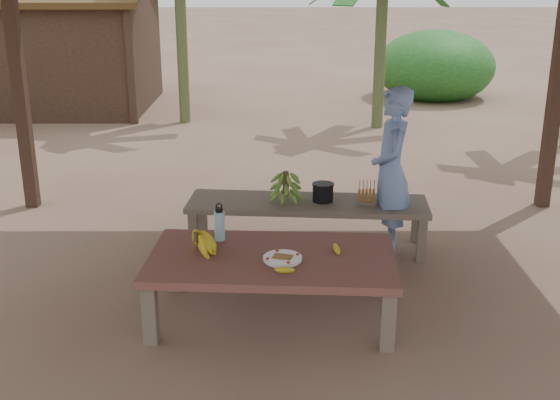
{
  "coord_description": "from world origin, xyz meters",
  "views": [
    {
      "loc": [
        -0.1,
        -5.0,
        2.52
      ],
      "look_at": [
        -0.09,
        0.12,
        0.8
      ],
      "focal_mm": 45.0,
      "sensor_mm": 36.0,
      "label": 1
    }
  ],
  "objects_px": {
    "water_flask": "(220,225)",
    "woman": "(391,171)",
    "ripe_banana_bunch": "(196,242)",
    "plate": "(283,259)",
    "bench": "(307,207)",
    "work_table": "(272,264)",
    "cooking_pot": "(323,193)"
  },
  "relations": [
    {
      "from": "water_flask",
      "to": "woman",
      "type": "distance_m",
      "value": 1.78
    },
    {
      "from": "ripe_banana_bunch",
      "to": "plate",
      "type": "xyz_separation_m",
      "value": [
        0.63,
        -0.15,
        -0.07
      ]
    },
    {
      "from": "bench",
      "to": "water_flask",
      "type": "height_order",
      "value": "water_flask"
    },
    {
      "from": "work_table",
      "to": "water_flask",
      "type": "bearing_deg",
      "value": 145.51
    },
    {
      "from": "woman",
      "to": "ripe_banana_bunch",
      "type": "bearing_deg",
      "value": -50.38
    },
    {
      "from": "ripe_banana_bunch",
      "to": "plate",
      "type": "relative_size",
      "value": 1.04
    },
    {
      "from": "ripe_banana_bunch",
      "to": "cooking_pot",
      "type": "xyz_separation_m",
      "value": [
        1.01,
        1.34,
        -0.06
      ]
    },
    {
      "from": "woman",
      "to": "bench",
      "type": "bearing_deg",
      "value": -93.36
    },
    {
      "from": "ripe_banana_bunch",
      "to": "bench",
      "type": "bearing_deg",
      "value": 56.68
    },
    {
      "from": "bench",
      "to": "woman",
      "type": "height_order",
      "value": "woman"
    },
    {
      "from": "bench",
      "to": "cooking_pot",
      "type": "height_order",
      "value": "cooking_pot"
    },
    {
      "from": "plate",
      "to": "water_flask",
      "type": "relative_size",
      "value": 0.93
    },
    {
      "from": "water_flask",
      "to": "woman",
      "type": "height_order",
      "value": "woman"
    },
    {
      "from": "ripe_banana_bunch",
      "to": "water_flask",
      "type": "distance_m",
      "value": 0.3
    },
    {
      "from": "ripe_banana_bunch",
      "to": "water_flask",
      "type": "bearing_deg",
      "value": 59.82
    },
    {
      "from": "bench",
      "to": "plate",
      "type": "xyz_separation_m",
      "value": [
        -0.24,
        -1.48,
        0.12
      ]
    },
    {
      "from": "water_flask",
      "to": "work_table",
      "type": "bearing_deg",
      "value": -37.94
    },
    {
      "from": "work_table",
      "to": "ripe_banana_bunch",
      "type": "relative_size",
      "value": 6.35
    },
    {
      "from": "work_table",
      "to": "cooking_pot",
      "type": "xyz_separation_m",
      "value": [
        0.46,
        1.4,
        0.1
      ]
    },
    {
      "from": "ripe_banana_bunch",
      "to": "woman",
      "type": "xyz_separation_m",
      "value": [
        1.62,
        1.26,
        0.17
      ]
    },
    {
      "from": "work_table",
      "to": "woman",
      "type": "height_order",
      "value": "woman"
    },
    {
      "from": "work_table",
      "to": "bench",
      "type": "xyz_separation_m",
      "value": [
        0.32,
        1.38,
        -0.04
      ]
    },
    {
      "from": "water_flask",
      "to": "woman",
      "type": "xyz_separation_m",
      "value": [
        1.46,
        1.0,
        0.13
      ]
    },
    {
      "from": "work_table",
      "to": "woman",
      "type": "xyz_separation_m",
      "value": [
        1.06,
        1.32,
        0.33
      ]
    },
    {
      "from": "water_flask",
      "to": "woman",
      "type": "bearing_deg",
      "value": 34.38
    },
    {
      "from": "plate",
      "to": "woman",
      "type": "xyz_separation_m",
      "value": [
        0.98,
        1.41,
        0.24
      ]
    },
    {
      "from": "bench",
      "to": "plate",
      "type": "bearing_deg",
      "value": -94.58
    },
    {
      "from": "work_table",
      "to": "ripe_banana_bunch",
      "type": "height_order",
      "value": "ripe_banana_bunch"
    },
    {
      "from": "bench",
      "to": "cooking_pot",
      "type": "distance_m",
      "value": 0.2
    },
    {
      "from": "ripe_banana_bunch",
      "to": "cooking_pot",
      "type": "bearing_deg",
      "value": 52.92
    },
    {
      "from": "cooking_pot",
      "to": "bench",
      "type": "bearing_deg",
      "value": -174.05
    },
    {
      "from": "cooking_pot",
      "to": "work_table",
      "type": "bearing_deg",
      "value": -108.15
    }
  ]
}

